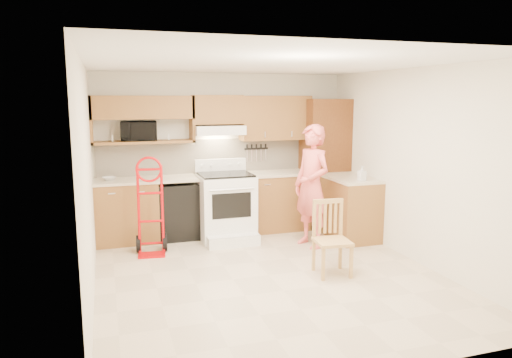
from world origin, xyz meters
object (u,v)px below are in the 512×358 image
microwave (139,131)px  dining_chair (333,239)px  person (312,186)px  hand_truck (150,211)px  range (227,201)px

microwave → dining_chair: bearing=-44.5°
person → hand_truck: person is taller
hand_truck → range: bearing=24.1°
hand_truck → dining_chair: 2.48m
range → person: person is taller
range → person: (1.07, -0.68, 0.29)m
person → hand_truck: (-2.23, 0.32, -0.27)m
microwave → range: 1.67m
microwave → dining_chair: 3.30m
microwave → person: bearing=-23.2°
hand_truck → microwave: bearing=100.7°
microwave → person: (2.29, -1.15, -0.76)m
range → hand_truck: bearing=-162.8°
range → hand_truck: hand_truck is taller
microwave → range: size_ratio=0.44×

